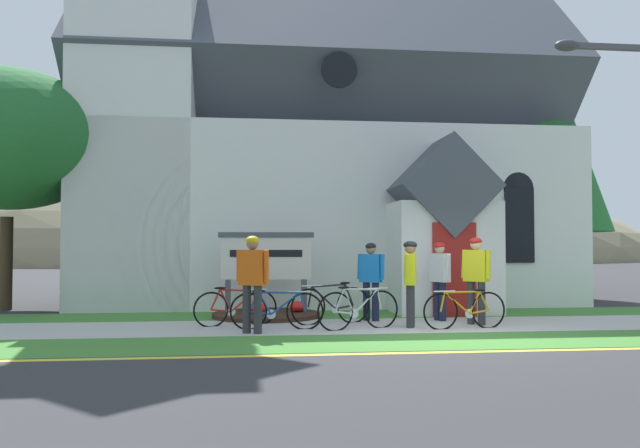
{
  "coord_description": "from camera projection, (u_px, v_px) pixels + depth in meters",
  "views": [
    {
      "loc": [
        -3.56,
        -10.71,
        1.58
      ],
      "look_at": [
        -2.07,
        2.59,
        2.05
      ],
      "focal_mm": 35.13,
      "sensor_mm": 36.0,
      "label": 1
    }
  ],
  "objects": [
    {
      "name": "cyclist_in_white_jersey",
      "position": [
        252.0,
        276.0,
        11.25
      ],
      "size": [
        0.58,
        0.5,
        1.76
      ],
      "color": "#2D2D33",
      "rests_on": "ground"
    },
    {
      "name": "sidewalk_slab",
      "position": [
        361.0,
        326.0,
        12.3
      ],
      "size": [
        32.0,
        2.3,
        0.01
      ],
      "primitive_type": "cube",
      "color": "#B7B5AD",
      "rests_on": "ground"
    },
    {
      "name": "yard_deciduous_tree",
      "position": [
        8.0,
        140.0,
        15.59
      ],
      "size": [
        4.96,
        4.96,
        5.97
      ],
      "color": "#3D2D1E",
      "rests_on": "ground"
    },
    {
      "name": "grass_verge",
      "position": [
        383.0,
        342.0,
        10.25
      ],
      "size": [
        32.0,
        1.83,
        0.01
      ],
      "primitive_type": "cube",
      "color": "#427F33",
      "rests_on": "ground"
    },
    {
      "name": "bicycle_silver",
      "position": [
        235.0,
        307.0,
        12.37
      ],
      "size": [
        1.64,
        0.53,
        0.79
      ],
      "color": "black",
      "rests_on": "ground"
    },
    {
      "name": "cyclist_in_blue_jersey",
      "position": [
        440.0,
        275.0,
        13.16
      ],
      "size": [
        0.37,
        0.71,
        1.66
      ],
      "color": "#191E38",
      "rests_on": "ground"
    },
    {
      "name": "bicycle_orange",
      "position": [
        465.0,
        309.0,
        11.9
      ],
      "size": [
        1.7,
        0.28,
        0.77
      ],
      "color": "black",
      "rests_on": "ground"
    },
    {
      "name": "cyclist_in_red_jersey",
      "position": [
        476.0,
        273.0,
        12.5
      ],
      "size": [
        0.47,
        0.65,
        1.75
      ],
      "color": "#2D2D33",
      "rests_on": "ground"
    },
    {
      "name": "ground",
      "position": [
        399.0,
        312.0,
        14.95
      ],
      "size": [
        140.0,
        140.0,
        0.0
      ],
      "primitive_type": "plane",
      "color": "#333335"
    },
    {
      "name": "cyclist_in_orange_jersey",
      "position": [
        371.0,
        275.0,
        13.15
      ],
      "size": [
        0.49,
        0.57,
        1.64
      ],
      "color": "#191E38",
      "rests_on": "ground"
    },
    {
      "name": "bicycle_white",
      "position": [
        358.0,
        309.0,
        11.81
      ],
      "size": [
        1.65,
        0.58,
        0.84
      ],
      "color": "black",
      "rests_on": "ground"
    },
    {
      "name": "bicycle_yellow",
      "position": [
        276.0,
        310.0,
        11.81
      ],
      "size": [
        1.77,
        0.23,
        0.77
      ],
      "color": "black",
      "rests_on": "ground"
    },
    {
      "name": "flower_bed",
      "position": [
        267.0,
        314.0,
        13.83
      ],
      "size": [
        2.38,
        2.38,
        0.34
      ],
      "color": "#382319",
      "rests_on": "ground"
    },
    {
      "name": "cyclist_in_yellow_jersey",
      "position": [
        410.0,
        277.0,
        12.09
      ],
      "size": [
        0.35,
        0.66,
        1.67
      ],
      "color": "#2D2D33",
      "rests_on": "ground"
    },
    {
      "name": "church_sign",
      "position": [
        266.0,
        259.0,
        14.11
      ],
      "size": [
        2.16,
        0.27,
        1.89
      ],
      "color": "#474C56",
      "rests_on": "ground"
    },
    {
      "name": "roadside_conifer",
      "position": [
        540.0,
        128.0,
        18.37
      ],
      "size": [
        3.91,
        3.91,
        8.13
      ],
      "color": "#3D2D1E",
      "rests_on": "ground"
    },
    {
      "name": "curb_paint_stripe",
      "position": [
        398.0,
        353.0,
        9.19
      ],
      "size": [
        28.0,
        0.16,
        0.01
      ],
      "primitive_type": "cube",
      "color": "yellow",
      "rests_on": "ground"
    },
    {
      "name": "church_lawn",
      "position": [
        345.0,
        314.0,
        14.35
      ],
      "size": [
        24.0,
        1.84,
        0.01
      ],
      "primitive_type": "cube",
      "color": "#427F33",
      "rests_on": "ground"
    },
    {
      "name": "bicycle_blue",
      "position": [
        331.0,
        305.0,
        12.64
      ],
      "size": [
        1.68,
        0.58,
        0.86
      ],
      "color": "black",
      "rests_on": "ground"
    },
    {
      "name": "distant_hill",
      "position": [
        196.0,
        260.0,
        70.72
      ],
      "size": [
        107.27,
        53.9,
        20.44
      ],
      "primitive_type": "ellipsoid",
      "color": "#847A5B",
      "rests_on": "ground"
    },
    {
      "name": "church_building",
      "position": [
        307.0,
        149.0,
        20.17
      ],
      "size": [
        13.66,
        12.12,
        12.66
      ],
      "color": "white",
      "rests_on": "ground"
    }
  ]
}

